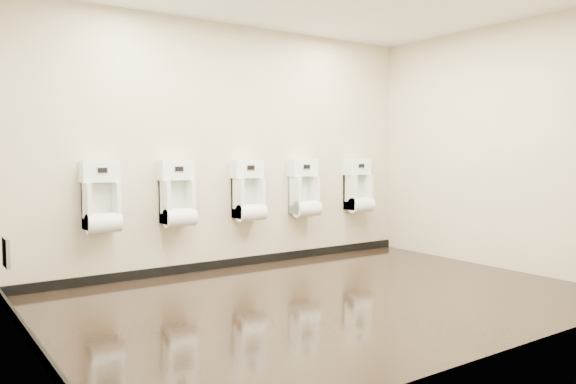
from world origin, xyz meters
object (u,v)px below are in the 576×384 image
(urinal_2, at_px, (249,195))
(urinal_4, at_px, (359,190))
(urinal_1, at_px, (178,199))
(urinal_3, at_px, (304,192))
(access_panel, at_px, (6,253))
(urinal_0, at_px, (102,202))

(urinal_2, xyz_separation_m, urinal_4, (1.70, 0.00, 0.00))
(urinal_1, bearing_deg, urinal_3, 0.00)
(access_panel, xyz_separation_m, urinal_3, (3.41, 0.43, 0.34))
(urinal_4, bearing_deg, urinal_1, 180.00)
(urinal_3, bearing_deg, urinal_1, 180.00)
(urinal_1, height_order, urinal_2, same)
(urinal_0, height_order, urinal_1, same)
(access_panel, xyz_separation_m, urinal_4, (4.31, 0.43, 0.34))
(urinal_2, relative_size, urinal_3, 1.00)
(access_panel, distance_m, urinal_2, 2.67)
(access_panel, height_order, urinal_4, urinal_4)
(urinal_0, xyz_separation_m, urinal_4, (3.39, 0.00, 0.00))
(urinal_1, xyz_separation_m, urinal_4, (2.58, 0.00, 0.00))
(urinal_1, xyz_separation_m, urinal_3, (1.68, 0.00, 0.00))
(urinal_0, bearing_deg, urinal_3, 0.00)
(urinal_0, relative_size, urinal_2, 1.00)
(urinal_4, bearing_deg, urinal_3, 180.00)
(urinal_0, bearing_deg, urinal_4, 0.00)
(access_panel, distance_m, urinal_0, 1.07)
(access_panel, xyz_separation_m, urinal_2, (2.61, 0.43, 0.34))
(urinal_4, bearing_deg, urinal_2, 180.00)
(urinal_1, bearing_deg, access_panel, -166.14)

